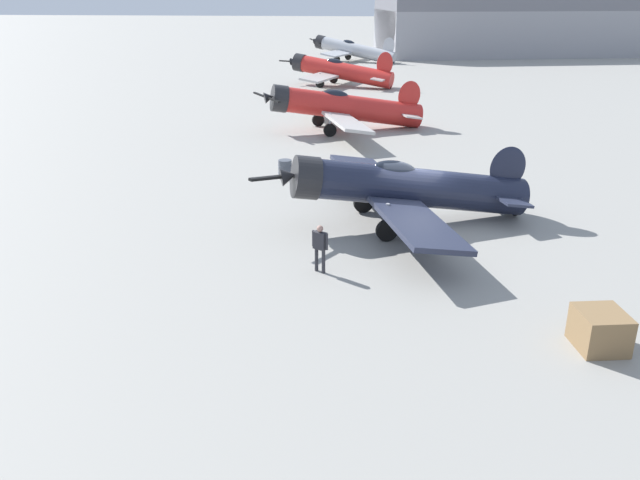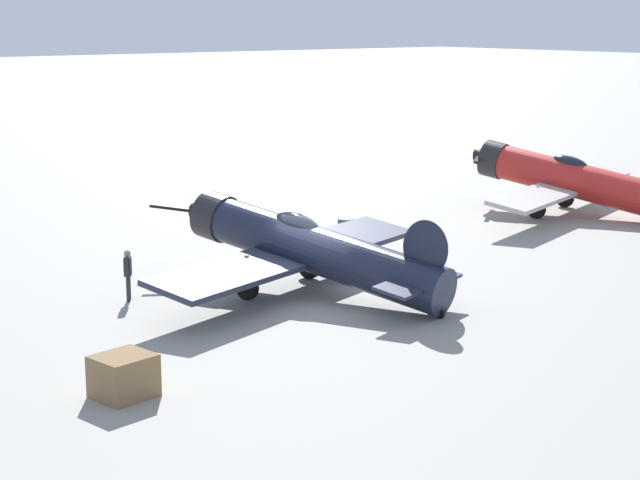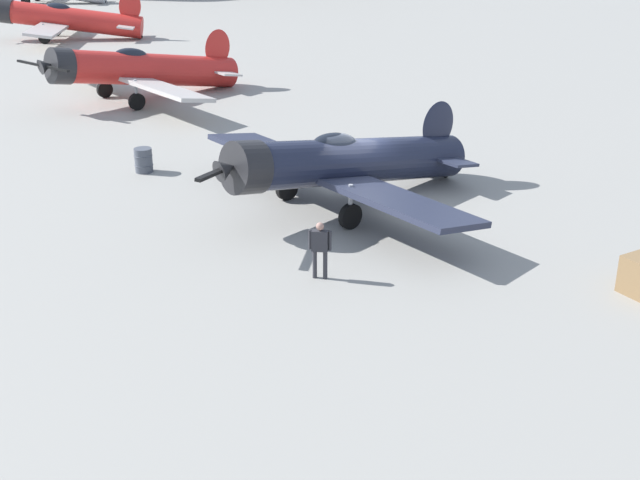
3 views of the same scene
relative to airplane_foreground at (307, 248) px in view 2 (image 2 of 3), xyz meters
name	(u,v)px [view 2 (image 2 of 3)]	position (x,y,z in m)	size (l,w,h in m)	color
ground_plane	(320,296)	(0.50, 0.15, -1.47)	(400.00, 400.00, 0.00)	gray
airplane_foreground	(307,248)	(0.00, 0.00, 0.00)	(10.48, 11.73, 2.96)	#1E2338
airplane_mid_apron	(578,182)	(-3.37, 17.46, 0.02)	(10.93, 12.58, 3.16)	red
ground_crew_mechanic	(128,270)	(-2.72, -4.82, -0.51)	(0.54, 0.41, 1.59)	#2D2D33
equipment_crate	(124,376)	(4.76, -8.85, -0.97)	(1.35, 1.45, 1.00)	olive
fuel_drum	(346,230)	(-5.40, 6.00, -1.03)	(0.68, 0.68, 0.90)	#474C56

